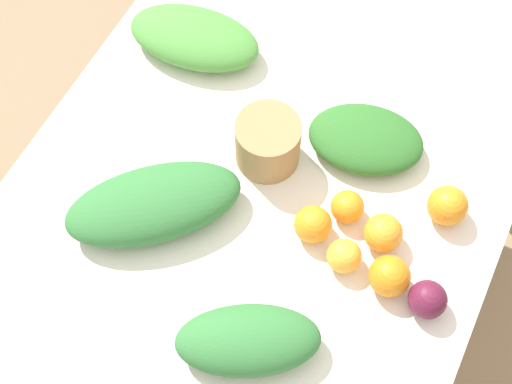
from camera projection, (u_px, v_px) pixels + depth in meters
ground_plane at (256, 307)px, 2.12m from camera, size 8.00×8.00×0.00m
dining_table at (256, 214)px, 1.54m from camera, size 1.47×0.98×0.74m
paper_bag at (268, 142)px, 1.45m from camera, size 0.13×0.13×0.12m
greens_bunch_dandelion at (154, 204)px, 1.40m from camera, size 0.36×0.37×0.09m
greens_bunch_chard at (194, 38)px, 1.59m from camera, size 0.20×0.32×0.08m
greens_bunch_beet_tops at (248, 340)px, 1.28m from camera, size 0.25×0.30×0.09m
greens_bunch_scallion at (366, 139)px, 1.48m from camera, size 0.22×0.27×0.07m
beet_root at (428, 299)px, 1.32m from camera, size 0.07×0.07×0.07m
orange_0 at (389, 276)px, 1.34m from camera, size 0.08×0.08×0.08m
orange_1 at (383, 233)px, 1.38m from camera, size 0.08×0.08×0.08m
orange_2 at (448, 206)px, 1.40m from camera, size 0.08×0.08×0.08m
orange_3 at (344, 256)px, 1.36m from camera, size 0.07×0.07×0.07m
orange_4 at (347, 207)px, 1.41m from camera, size 0.07×0.07×0.07m
orange_5 at (313, 224)px, 1.39m from camera, size 0.08×0.08×0.08m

